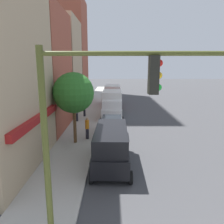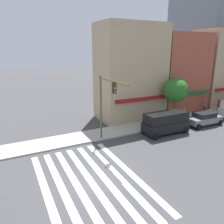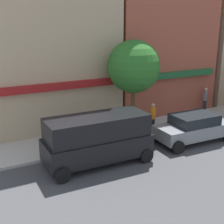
% 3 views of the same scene
% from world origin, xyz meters
% --- Properties ---
extents(storefront_row, '(31.61, 5.30, 15.93)m').
position_xyz_m(storefront_row, '(22.68, 11.50, 6.41)').
color(storefront_row, tan).
rests_on(storefront_row, ground_plane).
extents(traffic_signal, '(0.32, 5.21, 6.44)m').
position_xyz_m(traffic_signal, '(3.69, 5.20, 4.42)').
color(traffic_signal, '#474C1E').
rests_on(traffic_signal, ground_plane).
extents(van_black, '(5.03, 2.22, 2.34)m').
position_xyz_m(van_black, '(10.51, 4.70, 1.29)').
color(van_black, black).
rests_on(van_black, ground_plane).
extents(sedan_grey, '(4.45, 2.02, 1.59)m').
position_xyz_m(sedan_grey, '(16.41, 4.70, 0.84)').
color(sedan_grey, slate).
rests_on(sedan_grey, ground_plane).
extents(box_truck_white, '(6.23, 2.42, 3.04)m').
position_xyz_m(box_truck_white, '(23.38, 4.70, 1.59)').
color(box_truck_white, white).
rests_on(box_truck_white, ground_plane).
extents(box_truck_red, '(6.22, 2.42, 3.04)m').
position_xyz_m(box_truck_red, '(30.59, 4.70, 1.59)').
color(box_truck_red, '#B21E19').
rests_on(box_truck_red, ground_plane).
extents(pedestrian_orange_vest, '(0.32, 0.32, 1.77)m').
position_xyz_m(pedestrian_orange_vest, '(15.03, 6.67, 1.07)').
color(pedestrian_orange_vest, '#23232D').
rests_on(pedestrian_orange_vest, sidewalk_left).
extents(pedestrian_red_jacket, '(0.32, 0.32, 1.77)m').
position_xyz_m(pedestrian_red_jacket, '(23.10, 7.94, 1.07)').
color(pedestrian_red_jacket, '#23232D').
rests_on(pedestrian_red_jacket, sidewalk_left).
extents(pedestrian_grey_coat, '(0.32, 0.32, 1.77)m').
position_xyz_m(pedestrian_grey_coat, '(20.81, 8.45, 1.07)').
color(pedestrian_grey_coat, '#23232D').
rests_on(pedestrian_grey_coat, sidewalk_left).
extents(street_tree, '(3.02, 3.02, 5.36)m').
position_xyz_m(street_tree, '(14.16, 7.50, 3.98)').
color(street_tree, brown).
rests_on(street_tree, sidewalk_left).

